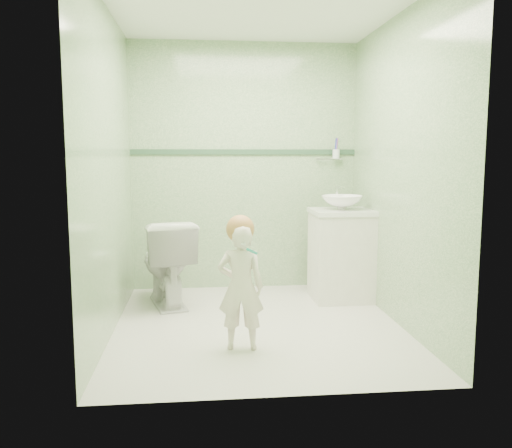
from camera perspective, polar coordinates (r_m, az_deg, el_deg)
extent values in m
plane|color=silver|center=(4.26, 0.21, -10.73)|extent=(2.50, 2.50, 0.00)
cube|color=#7AA575|center=(5.29, -1.24, 6.05)|extent=(2.20, 0.04, 2.40)
cube|color=#7AA575|center=(2.81, 2.97, 4.84)|extent=(2.20, 0.04, 2.40)
cube|color=#7AA575|center=(4.08, -15.40, 5.38)|extent=(0.04, 2.50, 2.40)
cube|color=#7AA575|center=(4.31, 15.00, 5.49)|extent=(0.04, 2.50, 2.40)
plane|color=white|center=(4.19, 0.23, 22.28)|extent=(2.50, 2.50, 0.00)
cube|color=#2E5037|center=(5.28, -1.23, 7.67)|extent=(2.20, 0.02, 0.05)
cube|color=white|center=(4.98, 9.01, -3.40)|extent=(0.52, 0.50, 0.80)
cube|color=white|center=(4.92, 9.11, 1.30)|extent=(0.54, 0.52, 0.04)
imported|color=white|center=(4.91, 9.13, 2.27)|extent=(0.37, 0.37, 0.13)
cylinder|color=silver|center=(5.10, 8.56, 3.10)|extent=(0.03, 0.03, 0.18)
cylinder|color=silver|center=(5.05, 8.72, 3.97)|extent=(0.02, 0.12, 0.02)
cylinder|color=silver|center=(5.38, 7.82, 6.86)|extent=(0.26, 0.02, 0.02)
cylinder|color=silver|center=(5.37, 8.51, 7.38)|extent=(0.07, 0.07, 0.09)
cylinder|color=purple|center=(5.36, 8.58, 8.12)|extent=(0.01, 0.01, 0.17)
cylinder|color=#252DB4|center=(5.36, 8.45, 8.13)|extent=(0.01, 0.01, 0.17)
cylinder|color=red|center=(5.38, 8.60, 8.12)|extent=(0.01, 0.01, 0.17)
imported|color=white|center=(4.81, -9.49, -4.02)|extent=(0.59, 0.83, 0.76)
imported|color=silver|center=(3.66, -1.63, -6.74)|extent=(0.34, 0.24, 0.86)
sphere|color=#B27741|center=(3.61, -1.68, -0.53)|extent=(0.19, 0.19, 0.19)
cylinder|color=#149080|center=(3.47, -0.42, -2.93)|extent=(0.09, 0.13, 0.06)
cube|color=white|center=(3.52, -1.38, -2.14)|extent=(0.03, 0.03, 0.02)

